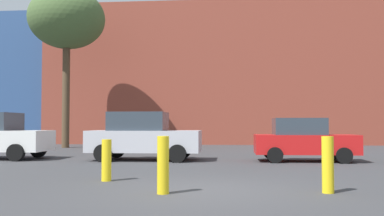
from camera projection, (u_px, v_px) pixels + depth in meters
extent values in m
plane|color=#38383A|center=(201.00, 190.00, 9.03)|extent=(200.00, 200.00, 0.00)
cube|color=brown|center=(212.00, 80.00, 34.91)|extent=(23.93, 11.40, 10.13)
cube|color=#2D4C7F|center=(33.00, 83.00, 36.28)|extent=(6.78, 10.26, 9.84)
cylinder|color=slate|center=(212.00, 8.00, 35.15)|extent=(4.00, 4.00, 2.00)
cylinder|color=black|center=(38.00, 150.00, 17.96)|extent=(0.66, 0.23, 0.66)
cylinder|color=black|center=(16.00, 153.00, 16.07)|extent=(0.66, 0.23, 0.66)
cube|color=silver|center=(145.00, 141.00, 16.60)|extent=(4.35, 1.87, 0.83)
cube|color=#333D47|center=(139.00, 121.00, 16.66)|extent=(2.18, 1.66, 0.73)
cylinder|color=black|center=(183.00, 150.00, 17.41)|extent=(0.66, 0.23, 0.66)
cylinder|color=black|center=(177.00, 154.00, 15.51)|extent=(0.66, 0.23, 0.66)
cylinder|color=black|center=(117.00, 150.00, 17.66)|extent=(0.66, 0.23, 0.66)
cylinder|color=black|center=(103.00, 153.00, 15.76)|extent=(0.66, 0.23, 0.66)
cube|color=red|center=(305.00, 144.00, 16.05)|extent=(3.79, 1.63, 0.72)
cube|color=#333D47|center=(299.00, 126.00, 16.09)|extent=(1.90, 1.44, 0.63)
cylinder|color=black|center=(333.00, 152.00, 16.75)|extent=(0.58, 0.20, 0.58)
cylinder|color=black|center=(344.00, 156.00, 15.09)|extent=(0.58, 0.20, 0.58)
cylinder|color=black|center=(271.00, 152.00, 16.97)|extent=(0.58, 0.20, 0.58)
cylinder|color=black|center=(275.00, 155.00, 15.31)|extent=(0.58, 0.20, 0.58)
cylinder|color=brown|center=(66.00, 93.00, 25.57)|extent=(0.44, 0.44, 6.59)
ellipsoid|color=#476033|center=(67.00, 19.00, 25.74)|extent=(4.60, 4.60, 3.68)
cylinder|color=yellow|center=(328.00, 165.00, 8.64)|extent=(0.24, 0.24, 1.16)
cylinder|color=yellow|center=(163.00, 165.00, 8.54)|extent=(0.24, 0.24, 1.17)
cylinder|color=yellow|center=(107.00, 160.00, 10.47)|extent=(0.24, 0.24, 1.03)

